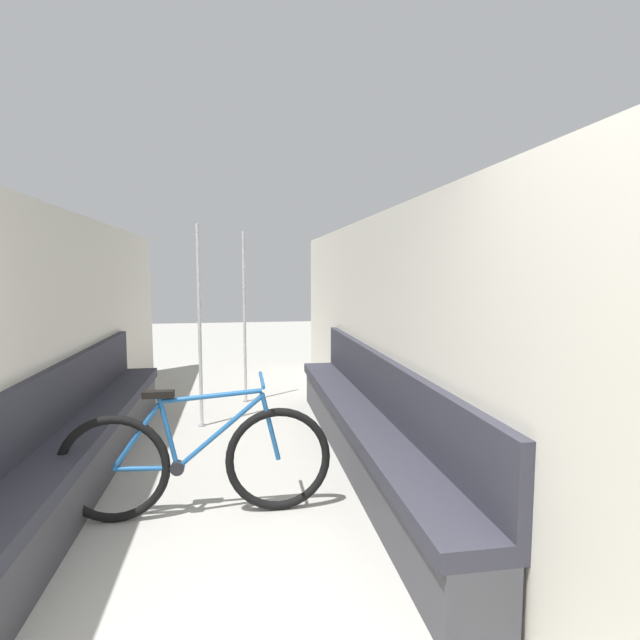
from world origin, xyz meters
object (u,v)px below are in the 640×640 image
object	(u,v)px
bench_seat_row_left	(82,443)
bench_seat_row_right	(364,428)
grab_pole_near	(245,320)
bicycle	(198,461)
grab_pole_far	(200,329)

from	to	relation	value
bench_seat_row_left	bench_seat_row_right	distance (m)	2.25
bench_seat_row_left	grab_pole_near	distance (m)	2.68
bench_seat_row_left	bicycle	distance (m)	1.16
bench_seat_row_left	grab_pole_far	distance (m)	1.70
bench_seat_row_right	grab_pole_far	world-z (taller)	grab_pole_far
bench_seat_row_left	grab_pole_far	bearing A→B (deg)	58.24
bench_seat_row_left	bicycle	size ratio (longest dim) A/B	2.41
bicycle	bench_seat_row_right	bearing A→B (deg)	27.77
bench_seat_row_left	grab_pole_far	size ratio (longest dim) A/B	2.02
bicycle	grab_pole_far	size ratio (longest dim) A/B	0.84
grab_pole_near	grab_pole_far	size ratio (longest dim) A/B	1.00
grab_pole_far	grab_pole_near	bearing A→B (deg)	62.95
bench_seat_row_left	bench_seat_row_right	xyz separation A→B (m)	(2.25, 0.00, 0.00)
bench_seat_row_left	bicycle	xyz separation A→B (m)	(0.93, -0.69, 0.06)
grab_pole_near	grab_pole_far	distance (m)	1.05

